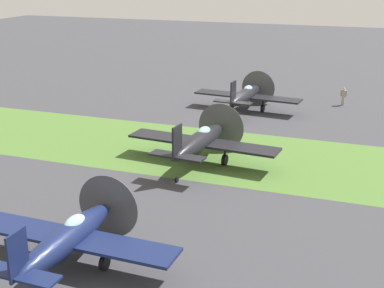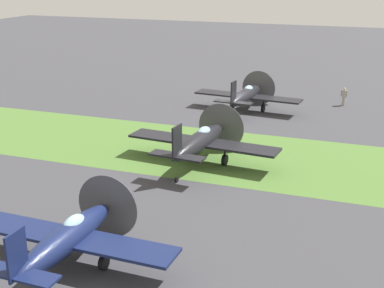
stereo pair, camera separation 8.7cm
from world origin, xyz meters
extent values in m
plane|color=#38383D|center=(0.00, 0.00, 0.00)|extent=(160.00, 160.00, 0.00)
cube|color=#476B2D|center=(0.00, -9.50, 0.00)|extent=(120.00, 11.00, 0.01)
ellipsoid|color=black|center=(0.73, 2.47, 1.50)|extent=(1.92, 7.13, 1.28)
cube|color=black|center=(0.77, 2.88, 1.35)|extent=(10.06, 2.66, 0.14)
cube|color=black|center=(0.44, -0.73, 2.43)|extent=(0.21, 1.14, 1.97)
cube|color=black|center=(0.44, -0.73, 1.60)|extent=(3.38, 1.23, 0.10)
cone|color=#B7B24C|center=(1.07, 6.23, 1.50)|extent=(0.73, 0.78, 0.66)
cylinder|color=#4C4C51|center=(1.06, 6.02, 1.50)|extent=(3.30, 0.34, 3.31)
ellipsoid|color=#8CB2C6|center=(0.79, 3.08, 1.95)|extent=(0.85, 1.51, 0.72)
cylinder|color=black|center=(-0.72, 3.12, 0.35)|extent=(0.29, 0.72, 0.70)
cylinder|color=black|center=(-0.72, 3.12, 0.85)|extent=(0.12, 0.12, 0.99)
cylinder|color=black|center=(2.27, 2.84, 0.35)|extent=(0.29, 0.72, 0.70)
cylinder|color=black|center=(2.27, 2.84, 0.85)|extent=(0.12, 0.12, 0.99)
cylinder|color=black|center=(0.43, -0.83, 0.17)|extent=(0.15, 0.34, 0.33)
ellipsoid|color=black|center=(1.35, -11.99, 1.59)|extent=(1.97, 7.55, 1.36)
cube|color=black|center=(1.39, -11.55, 1.43)|extent=(10.65, 2.73, 0.15)
cube|color=black|center=(1.07, -15.38, 2.58)|extent=(0.21, 1.21, 2.09)
cube|color=black|center=(1.07, -15.38, 1.70)|extent=(3.58, 1.27, 0.11)
cone|color=#B7B24C|center=(1.68, -8.00, 1.59)|extent=(0.76, 0.82, 0.70)
cylinder|color=#4C4C51|center=(1.66, -8.22, 1.59)|extent=(3.50, 0.33, 3.51)
ellipsoid|color=#8CB2C6|center=(1.40, -11.33, 2.07)|extent=(0.89, 1.59, 0.77)
cylinder|color=black|center=(-0.19, -11.31, 0.37)|extent=(0.30, 0.76, 0.75)
cylinder|color=black|center=(-0.19, -11.31, 0.90)|extent=(0.13, 0.13, 1.05)
cylinder|color=black|center=(2.98, -11.57, 0.37)|extent=(0.30, 0.76, 0.75)
cylinder|color=black|center=(2.98, -11.57, 0.90)|extent=(0.13, 0.13, 1.05)
cylinder|color=black|center=(1.06, -15.49, 0.18)|extent=(0.16, 0.36, 0.35)
ellipsoid|color=#141E47|center=(0.28, -26.41, 1.48)|extent=(1.42, 6.98, 1.27)
cube|color=#141E47|center=(0.29, -26.00, 1.33)|extent=(9.86, 1.95, 0.14)
cube|color=#141E47|center=(0.22, -29.58, 2.41)|extent=(0.13, 1.13, 1.94)
cube|color=#141E47|center=(0.22, -29.58, 1.59)|extent=(3.29, 0.99, 0.10)
cone|color=#B7B24C|center=(0.36, -22.67, 1.48)|extent=(0.67, 0.73, 0.66)
cylinder|color=#4C4C51|center=(0.36, -22.88, 1.48)|extent=(3.28, 0.11, 3.28)
ellipsoid|color=#8CB2C6|center=(0.30, -25.79, 1.93)|extent=(0.75, 1.45, 0.72)
cylinder|color=black|center=(-1.19, -25.86, 0.35)|extent=(0.24, 0.70, 0.70)
cylinder|color=black|center=(-1.19, -25.86, 0.84)|extent=(0.12, 0.12, 0.98)
cylinder|color=black|center=(1.78, -25.93, 0.35)|extent=(0.24, 0.70, 0.70)
cylinder|color=black|center=(1.78, -25.93, 0.84)|extent=(0.12, 0.12, 0.98)
cylinder|color=#9E998E|center=(8.95, 7.90, 0.44)|extent=(0.30, 0.30, 0.88)
cylinder|color=#9E998E|center=(8.95, 7.90, 1.19)|extent=(0.38, 0.38, 0.62)
sphere|color=tan|center=(8.95, 7.90, 1.61)|extent=(0.23, 0.23, 0.23)
cylinder|color=#9E998E|center=(8.70, 7.94, 1.19)|extent=(0.11, 0.11, 0.59)
cylinder|color=#9E998E|center=(9.21, 7.85, 1.19)|extent=(0.11, 0.11, 0.59)
camera|label=1|loc=(12.48, -44.07, 12.75)|focal=50.24mm
camera|label=2|loc=(12.56, -44.04, 12.75)|focal=50.24mm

